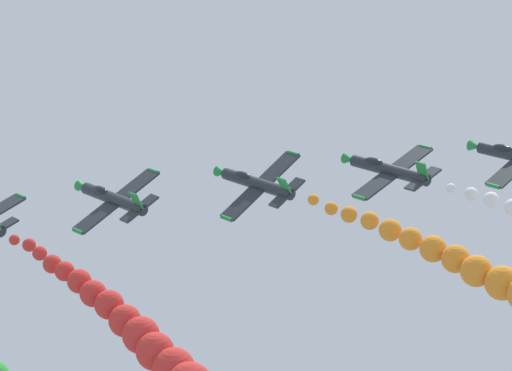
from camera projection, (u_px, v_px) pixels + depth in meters
name	position (u px, v px, depth m)	size (l,w,h in m)	color
smoke_trail_left_inner	(142.00, 340.00, 85.75)	(3.43, 26.45, 6.89)	red
airplane_right_inner	(112.00, 198.00, 103.62)	(8.78, 10.35, 4.44)	#23282D
airplane_left_outer	(256.00, 183.00, 104.56)	(8.47, 10.35, 5.06)	#23282D
smoke_trail_left_outer	(483.00, 275.00, 86.53)	(3.15, 26.51, 4.80)	orange
airplane_right_outer	(388.00, 170.00, 104.72)	(9.11, 10.35, 3.59)	#23282D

